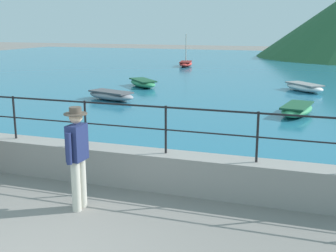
% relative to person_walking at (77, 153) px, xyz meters
% --- Properties ---
extents(promenade_wall, '(20.00, 0.56, 0.70)m').
position_rel_person_walking_xyz_m(promenade_wall, '(0.23, 1.35, -0.63)').
color(promenade_wall, gray).
rests_on(promenade_wall, ground).
extents(railing, '(18.44, 0.04, 0.90)m').
position_rel_person_walking_xyz_m(railing, '(0.23, 1.35, 0.34)').
color(railing, black).
rests_on(railing, promenade_wall).
extents(lake_water, '(64.00, 44.32, 0.06)m').
position_rel_person_walking_xyz_m(lake_water, '(0.23, 23.99, -0.95)').
color(lake_water, '#236B89').
rests_on(lake_water, ground).
extents(person_walking, '(0.38, 0.57, 1.75)m').
position_rel_person_walking_xyz_m(person_walking, '(0.00, 0.00, 0.00)').
color(person_walking, beige).
rests_on(person_walking, ground).
extents(boat_0, '(2.47, 1.59, 0.36)m').
position_rel_person_walking_xyz_m(boat_0, '(-4.20, 9.73, -0.72)').
color(boat_0, gray).
rests_on(boat_0, lake_water).
extents(boat_2, '(1.32, 2.43, 2.30)m').
position_rel_person_walking_xyz_m(boat_2, '(-5.49, 24.57, -0.71)').
color(boat_2, red).
rests_on(boat_2, lake_water).
extents(boat_3, '(2.19, 2.32, 0.36)m').
position_rel_person_walking_xyz_m(boat_3, '(3.11, 14.72, -0.72)').
color(boat_3, white).
rests_on(boat_3, lake_water).
extents(boat_5, '(1.26, 2.42, 0.36)m').
position_rel_person_walking_xyz_m(boat_5, '(3.08, 9.04, -0.72)').
color(boat_5, '#338C59').
rests_on(boat_5, lake_water).
extents(boat_7, '(2.24, 2.29, 0.36)m').
position_rel_person_walking_xyz_m(boat_7, '(-4.41, 13.68, -0.72)').
color(boat_7, '#338C59').
rests_on(boat_7, lake_water).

